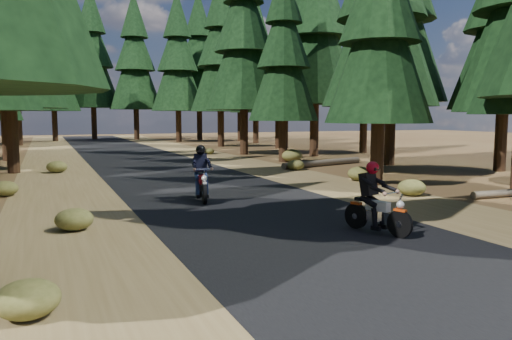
# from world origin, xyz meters

# --- Properties ---
(ground) EXTENTS (120.00, 120.00, 0.00)m
(ground) POSITION_xyz_m (0.00, 0.00, 0.00)
(ground) COLOR #483119
(ground) RESTS_ON ground
(road) EXTENTS (6.00, 100.00, 0.01)m
(road) POSITION_xyz_m (0.00, 5.00, 0.01)
(road) COLOR black
(road) RESTS_ON ground
(shoulder_l) EXTENTS (3.20, 100.00, 0.01)m
(shoulder_l) POSITION_xyz_m (-4.60, 5.00, 0.00)
(shoulder_l) COLOR brown
(shoulder_l) RESTS_ON ground
(shoulder_r) EXTENTS (3.20, 100.00, 0.01)m
(shoulder_r) POSITION_xyz_m (4.60, 5.00, 0.00)
(shoulder_r) COLOR brown
(shoulder_r) RESTS_ON ground
(pine_forest) EXTENTS (34.59, 55.08, 16.32)m
(pine_forest) POSITION_xyz_m (-0.02, 21.05, 7.89)
(pine_forest) COLOR black
(pine_forest) RESTS_ON ground
(log_near) EXTENTS (5.26, 1.83, 0.32)m
(log_near) POSITION_xyz_m (7.80, 11.18, 0.16)
(log_near) COLOR #4C4233
(log_near) RESTS_ON ground
(understory_shrubs) EXTENTS (16.47, 31.38, 0.70)m
(understory_shrubs) POSITION_xyz_m (1.01, 7.70, 0.28)
(understory_shrubs) COLOR #474C1E
(understory_shrubs) RESTS_ON ground
(rider_lead) EXTENTS (1.02, 1.80, 1.54)m
(rider_lead) POSITION_xyz_m (1.41, -1.81, 0.52)
(rider_lead) COLOR silver
(rider_lead) RESTS_ON road
(rider_follow) EXTENTS (0.86, 1.91, 1.64)m
(rider_follow) POSITION_xyz_m (-0.84, 3.61, 0.55)
(rider_follow) COLOR #9E0A0F
(rider_follow) RESTS_ON road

